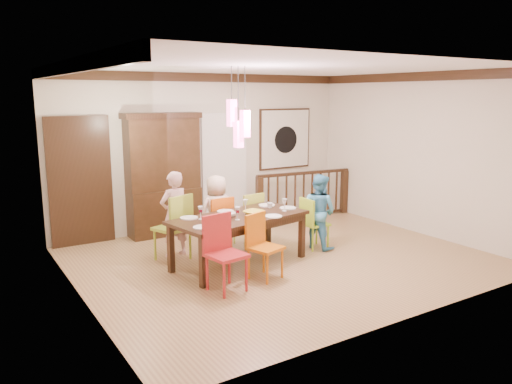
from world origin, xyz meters
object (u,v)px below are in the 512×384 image
chair_far_left (172,222)px  person_end_right (319,211)px  person_far_mid (217,212)px  chair_end_right (315,219)px  china_hutch (163,174)px  person_far_left (174,214)px  dining_table (239,221)px  balustrade (304,194)px

chair_far_left → person_end_right: 2.40m
person_far_mid → chair_end_right: bearing=149.1°
china_hutch → person_far_left: 1.39m
dining_table → chair_far_left: chair_far_left is taller
balustrade → person_far_mid: bearing=-153.2°
chair_far_left → person_far_left: size_ratio=0.76×
china_hutch → balustrade: (2.91, -0.35, -0.60)m
chair_end_right → china_hutch: china_hutch is taller
balustrade → person_end_right: size_ratio=1.75×
chair_far_left → person_end_right: (2.29, -0.72, 0.03)m
person_end_right → dining_table: bearing=75.4°
chair_end_right → balustrade: size_ratio=0.39×
dining_table → china_hutch: (-0.30, 2.17, 0.44)m
dining_table → person_far_left: size_ratio=1.62×
balustrade → person_far_mid: size_ratio=1.76×
chair_far_left → person_far_left: (0.11, 0.16, 0.08)m
chair_end_right → person_far_mid: 1.62m
chair_far_left → chair_end_right: bearing=142.2°
chair_end_right → person_end_right: 0.15m
person_far_left → person_end_right: size_ratio=1.09×
dining_table → balustrade: (2.61, 1.83, -0.16)m
person_far_mid → dining_table: bearing=84.4°
dining_table → chair_end_right: chair_end_right is taller
dining_table → person_far_mid: person_far_mid is taller
chair_far_left → chair_end_right: (2.23, -0.70, -0.10)m
person_far_mid → person_end_right: 1.68m
chair_end_right → balustrade: (1.13, 1.78, 0.01)m
person_far_left → dining_table: bearing=115.5°
person_far_mid → person_end_right: (1.44, -0.87, 0.01)m
dining_table → person_end_right: bearing=-9.0°
balustrade → person_end_right: 2.10m
balustrade → person_far_mid: 2.68m
person_far_mid → person_end_right: bearing=149.5°
china_hutch → chair_end_right: bearing=-50.1°
chair_end_right → person_far_left: 2.30m
dining_table → china_hutch: bearing=88.3°
chair_far_left → china_hutch: bearing=-128.0°
chair_end_right → balustrade: balustrade is taller
person_far_left → person_end_right: (2.18, -0.88, -0.06)m
chair_end_right → person_far_left: bearing=70.2°
chair_far_left → person_end_right: bearing=142.1°
person_far_left → person_end_right: bearing=147.7°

